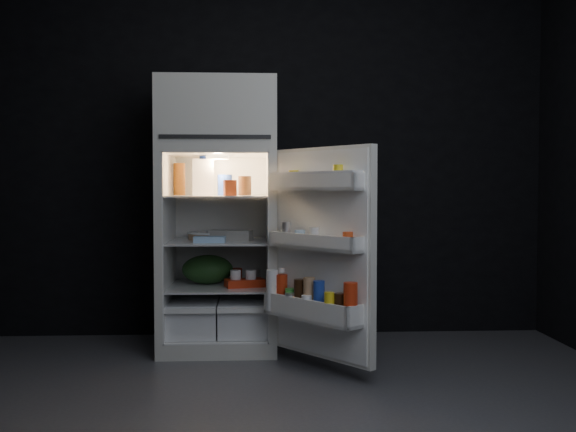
{
  "coord_description": "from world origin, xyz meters",
  "views": [
    {
      "loc": [
        -0.13,
        -3.01,
        1.07
      ],
      "look_at": [
        0.08,
        1.0,
        0.9
      ],
      "focal_mm": 40.0,
      "sensor_mm": 36.0,
      "label": 1
    }
  ],
  "objects": [
    {
      "name": "fridge_door",
      "position": [
        0.24,
        0.65,
        0.68
      ],
      "size": [
        0.6,
        0.68,
        1.22
      ],
      "color": "silver",
      "rests_on": "ground"
    },
    {
      "name": "pie",
      "position": [
        -0.43,
        1.39,
        0.75
      ],
      "size": [
        0.38,
        0.38,
        0.04
      ],
      "primitive_type": "cylinder",
      "rotation": [
        0.0,
        0.0,
        -0.36
      ],
      "color": "#A77F58",
      "rests_on": "refrigerator"
    },
    {
      "name": "flat_package",
      "position": [
        -0.42,
        1.11,
        0.75
      ],
      "size": [
        0.2,
        0.11,
        0.04
      ],
      "primitive_type": "cube",
      "rotation": [
        0.0,
        0.0,
        -0.06
      ],
      "color": "#8BB1D7",
      "rests_on": "refrigerator"
    },
    {
      "name": "wrapped_pkg",
      "position": [
        -0.21,
        1.45,
        0.75
      ],
      "size": [
        0.14,
        0.13,
        0.05
      ],
      "primitive_type": "cube",
      "rotation": [
        0.0,
        0.0,
        -0.32
      ],
      "color": "beige",
      "rests_on": "refrigerator"
    },
    {
      "name": "milk_jug",
      "position": [
        -0.47,
        1.29,
        1.15
      ],
      "size": [
        0.15,
        0.15,
        0.24
      ],
      "primitive_type": "cube",
      "rotation": [
        0.0,
        0.0,
        0.11
      ],
      "color": "white",
      "rests_on": "refrigerator"
    },
    {
      "name": "yogurt_tray",
      "position": [
        -0.19,
        1.19,
        0.45
      ],
      "size": [
        0.28,
        0.19,
        0.05
      ],
      "primitive_type": "cube",
      "rotation": [
        0.0,
        0.0,
        0.25
      ],
      "color": "red",
      "rests_on": "refrigerator"
    },
    {
      "name": "mayo_jar",
      "position": [
        -0.33,
        1.33,
        1.1
      ],
      "size": [
        0.11,
        0.11,
        0.14
      ],
      "primitive_type": "cylinder",
      "rotation": [
        0.0,
        0.0,
        -0.17
      ],
      "color": "#1C389B",
      "rests_on": "refrigerator"
    },
    {
      "name": "small_carton",
      "position": [
        -0.28,
        1.05,
        1.08
      ],
      "size": [
        0.09,
        0.07,
        0.1
      ],
      "primitive_type": "cube",
      "rotation": [
        0.0,
        0.0,
        0.25
      ],
      "color": "#BF3F16",
      "rests_on": "refrigerator"
    },
    {
      "name": "amber_bottle",
      "position": [
        -0.64,
        1.42,
        1.14
      ],
      "size": [
        0.09,
        0.09,
        0.22
      ],
      "primitive_type": "cylinder",
      "rotation": [
        0.0,
        0.0,
        0.18
      ],
      "color": "orange",
      "rests_on": "refrigerator"
    },
    {
      "name": "refrigerator",
      "position": [
        -0.37,
        1.32,
        0.96
      ],
      "size": [
        0.76,
        0.71,
        1.78
      ],
      "color": "silver",
      "rests_on": "ground"
    },
    {
      "name": "wall_front",
      "position": [
        0.0,
        -1.7,
        1.35
      ],
      "size": [
        4.0,
        0.0,
        2.7
      ],
      "primitive_type": "cube",
      "color": "black",
      "rests_on": "ground"
    },
    {
      "name": "egg_carton",
      "position": [
        -0.29,
        1.25,
        0.76
      ],
      "size": [
        0.3,
        0.18,
        0.07
      ],
      "primitive_type": "cube",
      "rotation": [
        0.0,
        0.0,
        -0.28
      ],
      "color": "gray",
      "rests_on": "refrigerator"
    },
    {
      "name": "small_can_silver",
      "position": [
        -0.12,
        1.42,
        0.47
      ],
      "size": [
        0.09,
        0.09,
        0.09
      ],
      "primitive_type": "cylinder",
      "rotation": [
        0.0,
        0.0,
        0.42
      ],
      "color": "#BABABF",
      "rests_on": "refrigerator"
    },
    {
      "name": "wall_back",
      "position": [
        0.0,
        1.7,
        1.35
      ],
      "size": [
        4.0,
        0.0,
        2.7
      ],
      "primitive_type": "cube",
      "color": "black",
      "rests_on": "ground"
    },
    {
      "name": "produce_bag",
      "position": [
        -0.45,
        1.34,
        0.52
      ],
      "size": [
        0.35,
        0.29,
        0.2
      ],
      "primitive_type": "ellipsoid",
      "rotation": [
        0.0,
        0.0,
        0.01
      ],
      "color": "#193815",
      "rests_on": "refrigerator"
    },
    {
      "name": "small_can_red",
      "position": [
        -0.25,
        1.46,
        0.47
      ],
      "size": [
        0.09,
        0.09,
        0.09
      ],
      "primitive_type": "cylinder",
      "rotation": [
        0.0,
        0.0,
        0.43
      ],
      "color": "red",
      "rests_on": "refrigerator"
    },
    {
      "name": "floor",
      "position": [
        0.0,
        0.0,
        0.0
      ],
      "size": [
        4.0,
        3.4,
        0.0
      ],
      "primitive_type": "cube",
      "color": "#4F4F54",
      "rests_on": "ground"
    },
    {
      "name": "jam_jar",
      "position": [
        -0.19,
        1.29,
        1.09
      ],
      "size": [
        0.1,
        0.1,
        0.13
      ],
      "primitive_type": "cylinder",
      "rotation": [
        0.0,
        0.0,
        -0.17
      ],
      "color": "black",
      "rests_on": "refrigerator"
    }
  ]
}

